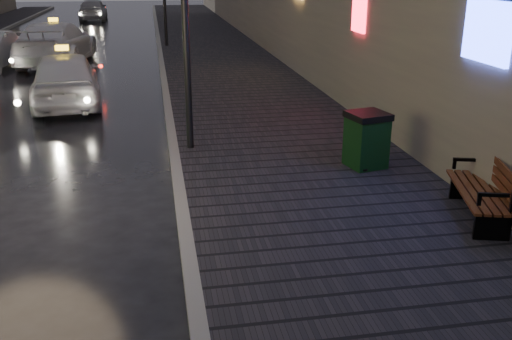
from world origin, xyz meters
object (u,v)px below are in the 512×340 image
Objects in this scene: taxi_mid at (56,43)px; bench at (485,190)px; trash_bin at (366,139)px; taxi_near at (65,78)px; car_far at (93,9)px.

bench is at bearing 122.61° from taxi_mid.
trash_bin reaches higher than bench.
bench is at bearing -82.92° from trash_bin.
taxi_near is (-7.16, 9.33, 0.16)m from bench.
bench is at bearing 120.97° from taxi_near.
taxi_near is 1.01× the size of car_far.
taxi_near is (-6.26, 6.80, 0.08)m from trash_bin.
taxi_mid is (-7.55, 14.12, 0.15)m from trash_bin.
car_far is (-1.50, 26.12, -0.01)m from taxi_near.
trash_bin is 16.01m from taxi_mid.
car_far is (-0.22, 18.80, -0.07)m from taxi_mid.
bench is 1.80× the size of trash_bin.
taxi_mid is at bearing 132.67° from bench.
car_far is at bearing -93.24° from taxi_near.
bench is 36.49m from car_far.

